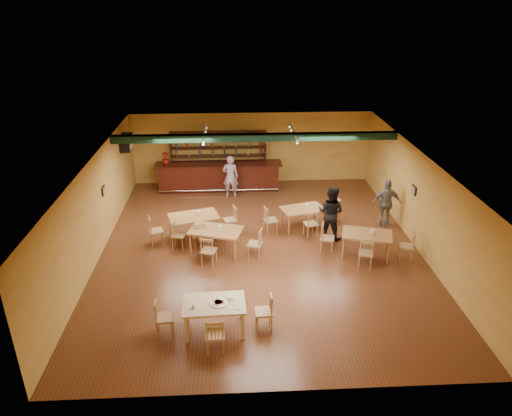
{
  "coord_description": "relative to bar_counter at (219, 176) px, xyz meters",
  "views": [
    {
      "loc": [
        -0.83,
        -13.23,
        7.41
      ],
      "look_at": [
        -0.1,
        0.6,
        1.15
      ],
      "focal_mm": 33.15,
      "sensor_mm": 36.0,
      "label": 1
    }
  ],
  "objects": [
    {
      "name": "patron_right_b",
      "position": [
        5.85,
        -3.74,
        0.29
      ],
      "size": [
        1.03,
        0.47,
        1.72
      ],
      "primitive_type": "imported",
      "rotation": [
        0.0,
        0.0,
        3.09
      ],
      "color": "gray",
      "rests_on": "ground"
    },
    {
      "name": "ceiling_beam",
      "position": [
        1.4,
        -2.35,
        2.31
      ],
      "size": [
        10.0,
        0.3,
        0.25
      ],
      "primitive_type": "cube",
      "color": "black",
      "rests_on": "ceiling"
    },
    {
      "name": "pizza_tray",
      "position": [
        0.17,
        -9.13,
        0.23
      ],
      "size": [
        0.48,
        0.48,
        0.01
      ],
      "primitive_type": "cylinder",
      "rotation": [
        0.0,
        0.0,
        -0.24
      ],
      "color": "silver",
      "rests_on": "near_table"
    },
    {
      "name": "dining_table_c",
      "position": [
        0.01,
        -5.32,
        -0.17
      ],
      "size": [
        1.79,
        1.37,
        0.79
      ],
      "primitive_type": "cube",
      "rotation": [
        0.0,
        0.0,
        -0.29
      ],
      "color": "#A6763B",
      "rests_on": "ground"
    },
    {
      "name": "parmesan_shaker",
      "position": [
        -0.41,
        -9.29,
        0.28
      ],
      "size": [
        0.08,
        0.08,
        0.11
      ],
      "primitive_type": "cylinder",
      "rotation": [
        0.0,
        0.0,
        0.05
      ],
      "color": "#EAE5C6",
      "rests_on": "near_table"
    },
    {
      "name": "patron_bar",
      "position": [
        0.48,
        -0.83,
        0.29
      ],
      "size": [
        0.66,
        0.46,
        1.71
      ],
      "primitive_type": "imported",
      "rotation": [
        0.0,
        0.0,
        3.06
      ],
      "color": "#88479A",
      "rests_on": "ground"
    },
    {
      "name": "near_table",
      "position": [
        0.06,
        -9.13,
        -0.17
      ],
      "size": [
        1.51,
        1.01,
        0.79
      ],
      "primitive_type": "cube",
      "rotation": [
        0.0,
        0.0,
        0.05
      ],
      "color": "beige",
      "rests_on": "ground"
    },
    {
      "name": "bar_counter",
      "position": [
        0.0,
        0.0,
        0.0
      ],
      "size": [
        5.17,
        0.85,
        1.13
      ],
      "primitive_type": "cube",
      "color": "#35110A",
      "rests_on": "ground"
    },
    {
      "name": "floor",
      "position": [
        1.4,
        -5.15,
        -0.56
      ],
      "size": [
        12.0,
        12.0,
        0.0
      ],
      "primitive_type": "plane",
      "color": "#5B301A",
      "rests_on": "ground"
    },
    {
      "name": "patron_right_a",
      "position": [
        3.75,
        -4.52,
        0.35
      ],
      "size": [
        1.12,
        1.05,
        1.82
      ],
      "primitive_type": "imported",
      "rotation": [
        0.0,
        0.0,
        2.59
      ],
      "color": "black",
      "rests_on": "ground"
    },
    {
      "name": "track_rail_right",
      "position": [
        2.8,
        -1.75,
        2.38
      ],
      "size": [
        0.05,
        2.5,
        0.05
      ],
      "primitive_type": "cube",
      "color": "silver",
      "rests_on": "ceiling"
    },
    {
      "name": "poinsettia",
      "position": [
        -2.13,
        0.0,
        0.82
      ],
      "size": [
        0.36,
        0.36,
        0.51
      ],
      "primitive_type": "imported",
      "rotation": [
        0.0,
        0.0,
        0.35
      ],
      "color": "maroon",
      "rests_on": "bar_counter"
    },
    {
      "name": "dining_table_d",
      "position": [
        4.65,
        -5.74,
        -0.19
      ],
      "size": [
        1.68,
        1.27,
        0.75
      ],
      "primitive_type": "cube",
      "rotation": [
        0.0,
        0.0,
        -0.28
      ],
      "color": "#A6763B",
      "rests_on": "ground"
    },
    {
      "name": "dining_table_b",
      "position": [
        2.95,
        -3.72,
        -0.2
      ],
      "size": [
        1.62,
        1.22,
        0.72
      ],
      "primitive_type": "cube",
      "rotation": [
        0.0,
        0.0,
        0.27
      ],
      "color": "#A6763B",
      "rests_on": "ground"
    },
    {
      "name": "picture_right",
      "position": [
        6.37,
        -4.65,
        1.14
      ],
      "size": [
        0.04,
        0.34,
        0.28
      ],
      "primitive_type": "cube",
      "color": "black",
      "rests_on": "wall_right"
    },
    {
      "name": "napkin_stack",
      "position": [
        0.43,
        -8.92,
        0.24
      ],
      "size": [
        0.22,
        0.17,
        0.03
      ],
      "primitive_type": "cube",
      "rotation": [
        0.0,
        0.0,
        -0.12
      ],
      "color": "white",
      "rests_on": "near_table"
    },
    {
      "name": "dining_table_a",
      "position": [
        -0.75,
        -4.28,
        -0.17
      ],
      "size": [
        1.79,
        1.36,
        0.8
      ],
      "primitive_type": "cube",
      "rotation": [
        0.0,
        0.0,
        0.28
      ],
      "color": "#A6763B",
      "rests_on": "ground"
    },
    {
      "name": "ac_unit",
      "position": [
        -3.4,
        -0.95,
        1.79
      ],
      "size": [
        0.34,
        0.7,
        0.48
      ],
      "primitive_type": "cube",
      "color": "silver",
      "rests_on": "wall_left"
    },
    {
      "name": "side_plate",
      "position": [
        0.64,
        -9.34,
        0.23
      ],
      "size": [
        0.23,
        0.23,
        0.01
      ],
      "primitive_type": "cylinder",
      "rotation": [
        0.0,
        0.0,
        0.05
      ],
      "color": "white",
      "rests_on": "near_table"
    },
    {
      "name": "track_rail_left",
      "position": [
        -0.4,
        -1.75,
        2.38
      ],
      "size": [
        0.05,
        2.5,
        0.05
      ],
      "primitive_type": "cube",
      "color": "silver",
      "rests_on": "ceiling"
    },
    {
      "name": "back_bar_hutch",
      "position": [
        0.0,
        0.63,
        0.57
      ],
      "size": [
        4.0,
        0.4,
        2.28
      ],
      "primitive_type": "cube",
      "color": "#35110A",
      "rests_on": "ground"
    },
    {
      "name": "pizza_server",
      "position": [
        0.33,
        -9.08,
        0.24
      ],
      "size": [
        0.32,
        0.09,
        0.0
      ],
      "primitive_type": "cube",
      "rotation": [
        0.0,
        0.0,
        0.01
      ],
      "color": "silver",
      "rests_on": "pizza_tray"
    },
    {
      "name": "picture_left",
      "position": [
        -3.57,
        -4.15,
        1.14
      ],
      "size": [
        0.04,
        0.34,
        0.28
      ],
      "primitive_type": "cube",
      "color": "black",
      "rests_on": "wall_left"
    }
  ]
}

